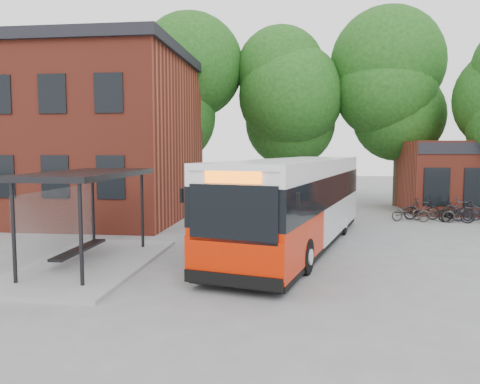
# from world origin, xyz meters

# --- Properties ---
(ground) EXTENTS (100.00, 100.00, 0.00)m
(ground) POSITION_xyz_m (0.00, 0.00, 0.00)
(ground) COLOR slate
(station_building) EXTENTS (18.40, 10.40, 8.50)m
(station_building) POSITION_xyz_m (-13.00, 9.00, 4.25)
(station_building) COLOR maroon
(station_building) RESTS_ON ground
(bus_shelter) EXTENTS (3.60, 7.00, 2.90)m
(bus_shelter) POSITION_xyz_m (-4.50, -1.00, 1.45)
(bus_shelter) COLOR black
(bus_shelter) RESTS_ON ground
(bike_rail) EXTENTS (5.20, 0.10, 0.38)m
(bike_rail) POSITION_xyz_m (9.28, 10.00, 0.19)
(bike_rail) COLOR black
(bike_rail) RESTS_ON ground
(tree_0) EXTENTS (7.92, 7.92, 11.00)m
(tree_0) POSITION_xyz_m (-6.00, 16.00, 5.50)
(tree_0) COLOR #154111
(tree_0) RESTS_ON ground
(tree_1) EXTENTS (7.92, 7.92, 10.40)m
(tree_1) POSITION_xyz_m (1.00, 17.00, 5.20)
(tree_1) COLOR #154111
(tree_1) RESTS_ON ground
(tree_2) EXTENTS (7.92, 7.92, 11.00)m
(tree_2) POSITION_xyz_m (8.00, 16.00, 5.50)
(tree_2) COLOR #154111
(tree_2) RESTS_ON ground
(city_bus) EXTENTS (5.69, 12.81, 3.19)m
(city_bus) POSITION_xyz_m (1.77, 2.57, 1.59)
(city_bus) COLOR #BC1B01
(city_bus) RESTS_ON ground
(bicycle_0) EXTENTS (1.86, 1.28, 0.93)m
(bicycle_0) POSITION_xyz_m (7.22, 9.50, 0.46)
(bicycle_0) COLOR #2F2A28
(bicycle_0) RESTS_ON ground
(bicycle_1) EXTENTS (1.84, 0.62, 1.09)m
(bicycle_1) POSITION_xyz_m (8.03, 9.97, 0.54)
(bicycle_1) COLOR black
(bicycle_1) RESTS_ON ground
(bicycle_2) EXTENTS (1.77, 0.72, 0.91)m
(bicycle_2) POSITION_xyz_m (8.48, 9.12, 0.46)
(bicycle_2) COLOR #292621
(bicycle_2) RESTS_ON ground
(bicycle_3) EXTENTS (1.71, 0.97, 0.99)m
(bicycle_3) POSITION_xyz_m (9.41, 9.12, 0.49)
(bicycle_3) COLOR black
(bicycle_3) RESTS_ON ground
(bicycle_4) EXTENTS (1.99, 1.31, 0.99)m
(bicycle_4) POSITION_xyz_m (9.59, 9.52, 0.50)
(bicycle_4) COLOR black
(bicycle_4) RESTS_ON ground
(bicycle_5) EXTENTS (1.92, 1.13, 1.12)m
(bicycle_5) POSITION_xyz_m (10.08, 10.18, 0.56)
(bicycle_5) COLOR #242429
(bicycle_5) RESTS_ON ground
(bicycle_6) EXTENTS (2.00, 1.35, 1.00)m
(bicycle_6) POSITION_xyz_m (10.26, 9.39, 0.50)
(bicycle_6) COLOR #23222B
(bicycle_6) RESTS_ON ground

